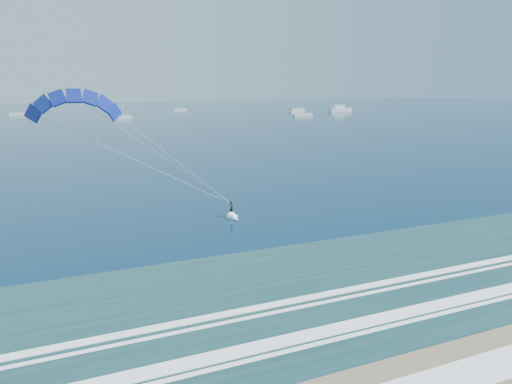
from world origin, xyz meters
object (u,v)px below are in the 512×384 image
(kitesurfer_rig, at_px, (164,158))
(motor_yacht, at_px, (340,109))
(sailboat_3, at_px, (123,117))
(sailboat_7, at_px, (298,109))
(sailboat_6, at_px, (303,115))
(sailboat_2, at_px, (21,114))
(sailboat_4, at_px, (180,110))
(sailboat_5, at_px, (297,112))

(kitesurfer_rig, distance_m, motor_yacht, 230.38)
(kitesurfer_rig, xyz_separation_m, sailboat_3, (16.34, 168.28, -6.45))
(motor_yacht, distance_m, sailboat_7, 25.83)
(sailboat_6, bearing_deg, sailboat_3, 170.05)
(sailboat_2, xyz_separation_m, sailboat_3, (43.15, -46.74, -0.02))
(sailboat_2, distance_m, sailboat_4, 84.79)
(kitesurfer_rig, xyz_separation_m, sailboat_6, (97.84, 153.98, -6.43))
(sailboat_5, bearing_deg, sailboat_2, 164.05)
(kitesurfer_rig, bearing_deg, sailboat_5, 58.92)
(sailboat_3, distance_m, sailboat_6, 82.74)
(sailboat_5, xyz_separation_m, sailboat_7, (15.08, 27.20, -0.01))
(motor_yacht, distance_m, sailboat_2, 167.88)
(sailboat_3, bearing_deg, kitesurfer_rig, -95.55)
(sailboat_3, relative_size, sailboat_6, 0.76)
(sailboat_6, bearing_deg, sailboat_5, 69.00)
(sailboat_6, distance_m, sailboat_7, 55.49)
(kitesurfer_rig, relative_size, sailboat_4, 1.89)
(sailboat_5, bearing_deg, kitesurfer_rig, -121.08)
(motor_yacht, xyz_separation_m, sailboat_6, (-40.38, -30.24, -0.79))
(sailboat_3, relative_size, sailboat_5, 0.91)
(motor_yacht, height_order, sailboat_2, sailboat_2)
(sailboat_3, distance_m, sailboat_5, 90.69)
(sailboat_6, bearing_deg, motor_yacht, 36.83)
(sailboat_4, bearing_deg, sailboat_2, -169.45)
(motor_yacht, bearing_deg, kitesurfer_rig, -126.88)
(sailboat_2, height_order, sailboat_4, sailboat_2)
(motor_yacht, xyz_separation_m, sailboat_4, (-81.67, 46.32, -0.80))
(sailboat_6, xyz_separation_m, sailboat_7, (23.87, 50.09, -0.02))
(motor_yacht, xyz_separation_m, sailboat_2, (-165.03, 30.79, -0.78))
(sailboat_3, xyz_separation_m, sailboat_6, (81.50, -14.30, 0.02))
(kitesurfer_rig, height_order, sailboat_6, kitesurfer_rig)
(kitesurfer_rig, xyz_separation_m, sailboat_2, (-26.81, 215.02, -6.42))
(sailboat_3, height_order, sailboat_5, sailboat_5)
(sailboat_2, distance_m, sailboat_5, 138.78)
(sailboat_4, bearing_deg, sailboat_7, -22.11)
(kitesurfer_rig, xyz_separation_m, sailboat_4, (56.55, 230.54, -6.44))
(kitesurfer_rig, height_order, sailboat_5, kitesurfer_rig)
(sailboat_4, distance_m, sailboat_6, 86.98)
(sailboat_2, xyz_separation_m, sailboat_7, (148.52, -10.95, -0.02))
(motor_yacht, relative_size, sailboat_2, 0.98)
(sailboat_4, height_order, sailboat_5, sailboat_5)
(sailboat_4, relative_size, sailboat_7, 0.98)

